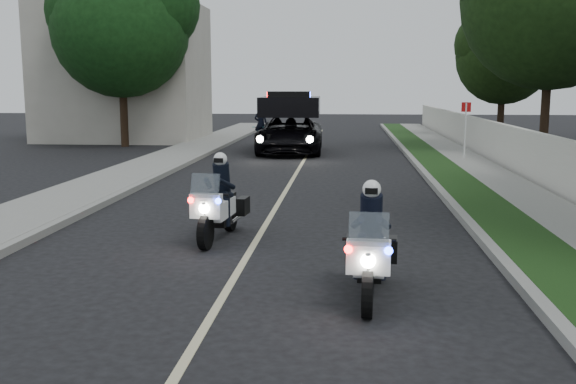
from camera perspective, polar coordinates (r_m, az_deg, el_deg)
name	(u,v)px	position (r m, az deg, el deg)	size (l,w,h in m)	color
ground	(216,309)	(8.52, -6.31, -10.09)	(120.00, 120.00, 0.00)	black
curb_right	(437,188)	(18.25, 12.84, 0.33)	(0.20, 60.00, 0.15)	gray
grass_verge	(464,188)	(18.36, 15.01, 0.31)	(1.20, 60.00, 0.16)	#193814
sidewalk_right	(513,189)	(18.63, 18.95, 0.25)	(1.40, 60.00, 0.16)	gray
property_wall	(553,165)	(18.81, 22.02, 2.22)	(0.22, 60.00, 1.50)	beige
curb_left	(143,184)	(18.97, -12.51, 0.67)	(0.20, 60.00, 0.15)	gray
sidewalk_left	(105,184)	(19.33, -15.62, 0.71)	(2.00, 60.00, 0.16)	gray
building_far	(124,73)	(35.83, -14.03, 10.00)	(8.00, 6.00, 7.00)	#A8A396
lane_marking	(287,189)	(18.17, -0.08, 0.29)	(0.12, 50.00, 0.01)	#BFB78C
police_moto_left	(219,239)	(12.27, -5.97, -4.10)	(0.66, 1.90, 1.61)	white
police_moto_right	(369,297)	(9.01, 7.06, -9.03)	(0.65, 1.86, 1.58)	silver
police_suv	(290,153)	(28.08, 0.20, 3.42)	(2.66, 5.74, 2.79)	black
bicycle	(261,146)	(31.43, -2.36, 4.03)	(0.63, 1.80, 0.94)	black
cyclist	(261,146)	(31.43, -2.36, 4.03)	(0.61, 0.41, 1.70)	black
sign_post	(464,162)	(25.41, 15.01, 2.51)	(0.36, 0.36, 2.30)	red
tree_right_d	(542,154)	(29.49, 21.21, 3.08)	(7.33, 7.33, 12.21)	#1B3913
tree_right_e	(499,138)	(37.71, 17.88, 4.45)	(5.09, 5.09, 8.48)	#1B3510
tree_left_near	(125,146)	(32.00, -13.94, 3.86)	(6.32, 6.32, 10.53)	#143C14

